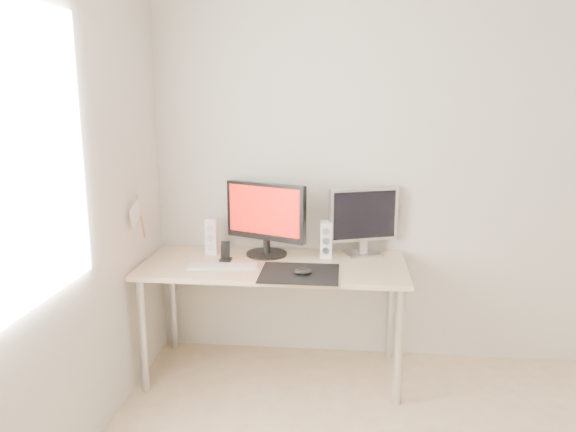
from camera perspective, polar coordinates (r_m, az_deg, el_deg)
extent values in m
plane|color=beige|center=(3.69, 13.78, 4.37)|extent=(3.50, 0.00, 3.50)
plane|color=beige|center=(2.29, -26.99, -1.36)|extent=(0.00, 3.50, 3.50)
cube|color=black|center=(3.23, 1.17, -5.84)|extent=(0.45, 0.40, 0.00)
ellipsoid|color=black|center=(3.20, 1.49, -5.66)|extent=(0.11, 0.06, 0.04)
cube|color=#D1B587|center=(3.43, -1.45, -5.02)|extent=(1.60, 0.70, 0.03)
cylinder|color=silver|center=(3.47, -14.53, -11.69)|extent=(0.05, 0.05, 0.70)
cylinder|color=silver|center=(3.29, 11.17, -12.92)|extent=(0.05, 0.05, 0.70)
cylinder|color=silver|center=(3.97, -11.64, -8.38)|extent=(0.05, 0.05, 0.70)
cylinder|color=silver|center=(3.82, 10.38, -9.21)|extent=(0.05, 0.05, 0.70)
cylinder|color=black|center=(3.59, -2.18, -3.85)|extent=(0.34, 0.34, 0.02)
cylinder|color=black|center=(3.57, -2.19, -2.81)|extent=(0.05, 0.05, 0.12)
cube|color=black|center=(3.52, -2.28, 0.46)|extent=(0.52, 0.25, 0.36)
cube|color=red|center=(3.49, -2.49, 0.55)|extent=(0.46, 0.20, 0.30)
cube|color=#AFAFB1|center=(3.62, 7.55, -3.82)|extent=(0.26, 0.23, 0.01)
cube|color=#B1B2B4|center=(3.61, 7.57, -2.95)|extent=(0.06, 0.05, 0.10)
cube|color=#ABABAD|center=(3.56, 7.66, 0.16)|extent=(0.44, 0.19, 0.34)
cube|color=black|center=(3.54, 7.80, 0.09)|extent=(0.39, 0.14, 0.30)
cube|color=white|center=(3.62, -7.73, -2.07)|extent=(0.07, 0.08, 0.23)
cylinder|color=silver|center=(3.60, -7.86, -3.20)|extent=(0.04, 0.01, 0.04)
cylinder|color=#AFB0B2|center=(3.58, -7.89, -2.23)|extent=(0.04, 0.01, 0.04)
cylinder|color=silver|center=(3.57, -7.92, -1.26)|extent=(0.04, 0.01, 0.04)
cube|color=white|center=(3.53, 3.90, -2.38)|extent=(0.07, 0.08, 0.23)
cylinder|color=#AAAAAC|center=(3.50, 3.87, -3.55)|extent=(0.04, 0.01, 0.04)
cylinder|color=#B3B2B5|center=(3.49, 3.88, -2.56)|extent=(0.04, 0.01, 0.04)
cylinder|color=#BEBEC0|center=(3.47, 3.90, -1.56)|extent=(0.04, 0.01, 0.04)
cube|color=silver|center=(3.35, -6.59, -5.17)|extent=(0.43, 0.17, 0.01)
cube|color=silver|center=(3.35, -6.59, -5.04)|extent=(0.41, 0.15, 0.01)
cube|color=black|center=(3.49, -6.35, -4.42)|extent=(0.07, 0.06, 0.01)
cube|color=black|center=(3.47, -6.37, -3.44)|extent=(0.05, 0.03, 0.11)
cylinder|color=#A57F54|center=(3.47, -14.71, -0.04)|extent=(0.01, 0.10, 0.29)
cube|color=white|center=(3.38, -15.24, 0.29)|extent=(0.00, 0.19, 0.15)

